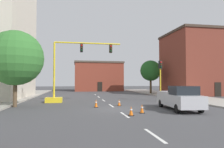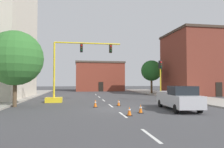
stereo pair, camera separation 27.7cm
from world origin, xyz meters
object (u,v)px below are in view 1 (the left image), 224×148
(pickup_truck_silver, at_px, (179,98))
(traffic_cone_roadside_c, at_px, (131,111))
(traffic_light_pole_right, at_px, (160,71))
(traffic_cone_roadside_b, at_px, (142,109))
(traffic_signal_gantry, at_px, (64,83))
(tree_right_far, at_px, (151,71))
(traffic_cone_roadside_d, at_px, (96,103))
(traffic_cone_roadside_a, at_px, (119,103))
(tree_left_near, at_px, (16,58))

(pickup_truck_silver, distance_m, traffic_cone_roadside_c, 5.15)
(traffic_light_pole_right, height_order, traffic_cone_roadside_b, traffic_light_pole_right)
(traffic_signal_gantry, relative_size, tree_right_far, 1.36)
(tree_right_far, distance_m, traffic_cone_roadside_d, 21.04)
(traffic_cone_roadside_a, xyz_separation_m, traffic_cone_roadside_d, (-2.30, -0.73, 0.06))
(tree_left_near, distance_m, pickup_truck_silver, 14.96)
(traffic_cone_roadside_a, distance_m, traffic_cone_roadside_b, 4.74)
(tree_left_near, xyz_separation_m, traffic_cone_roadside_d, (7.29, -1.49, -4.14))
(pickup_truck_silver, bearing_deg, traffic_light_pole_right, 78.29)
(traffic_cone_roadside_b, height_order, traffic_cone_roadside_c, traffic_cone_roadside_b)
(tree_left_near, height_order, traffic_cone_roadside_a, tree_left_near)
(traffic_cone_roadside_a, bearing_deg, traffic_light_pole_right, 31.74)
(traffic_signal_gantry, xyz_separation_m, tree_left_near, (-4.13, -3.57, 2.29))
(traffic_signal_gantry, height_order, tree_left_near, tree_left_near)
(traffic_cone_roadside_c, height_order, traffic_cone_roadside_d, traffic_cone_roadside_d)
(tree_right_far, bearing_deg, tree_left_near, -140.65)
(traffic_signal_gantry, bearing_deg, traffic_cone_roadside_a, -38.40)
(traffic_light_pole_right, xyz_separation_m, traffic_cone_roadside_b, (-5.05, -8.25, -3.21))
(traffic_light_pole_right, height_order, tree_left_near, tree_left_near)
(tree_left_near, bearing_deg, traffic_cone_roadside_c, -34.70)
(traffic_cone_roadside_a, relative_size, traffic_cone_roadside_c, 0.93)
(traffic_light_pole_right, xyz_separation_m, traffic_cone_roadside_a, (-5.77, -3.57, -3.23))
(tree_right_far, bearing_deg, traffic_light_pole_right, -105.84)
(traffic_signal_gantry, distance_m, traffic_cone_roadside_a, 7.22)
(traffic_signal_gantry, relative_size, traffic_cone_roadside_c, 13.09)
(traffic_cone_roadside_a, relative_size, traffic_cone_roadside_b, 0.91)
(pickup_truck_silver, relative_size, traffic_cone_roadside_d, 7.73)
(traffic_signal_gantry, distance_m, traffic_cone_roadside_d, 6.25)
(traffic_signal_gantry, relative_size, tree_left_near, 1.20)
(traffic_cone_roadside_b, bearing_deg, pickup_truck_silver, 17.44)
(tree_left_near, bearing_deg, tree_right_far, 39.35)
(traffic_signal_gantry, bearing_deg, traffic_cone_roadside_b, -55.56)
(traffic_signal_gantry, relative_size, traffic_cone_roadside_a, 14.08)
(traffic_signal_gantry, relative_size, traffic_light_pole_right, 1.76)
(traffic_signal_gantry, xyz_separation_m, tree_right_far, (14.85, 11.99, 2.08))
(tree_right_far, distance_m, pickup_truck_silver, 20.78)
(tree_right_far, height_order, traffic_cone_roadside_a, tree_right_far)
(pickup_truck_silver, height_order, traffic_cone_roadside_d, pickup_truck_silver)
(traffic_signal_gantry, distance_m, traffic_cone_roadside_b, 11.08)
(traffic_light_pole_right, distance_m, traffic_cone_roadside_a, 7.52)
(traffic_signal_gantry, xyz_separation_m, traffic_light_pole_right, (11.23, -0.76, 1.32))
(traffic_light_pole_right, relative_size, traffic_cone_roadside_b, 7.28)
(tree_right_far, height_order, traffic_cone_roadside_c, tree_right_far)
(tree_right_far, bearing_deg, traffic_signal_gantry, -141.07)
(traffic_cone_roadside_c, bearing_deg, traffic_cone_roadside_a, 86.20)
(pickup_truck_silver, xyz_separation_m, traffic_cone_roadside_c, (-4.67, -2.07, -0.66))
(pickup_truck_silver, relative_size, traffic_cone_roadside_a, 9.26)
(traffic_signal_gantry, height_order, pickup_truck_silver, traffic_signal_gantry)
(traffic_signal_gantry, xyz_separation_m, traffic_cone_roadside_c, (5.09, -9.95, -1.89))
(traffic_light_pole_right, xyz_separation_m, pickup_truck_silver, (-1.48, -7.13, -2.55))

